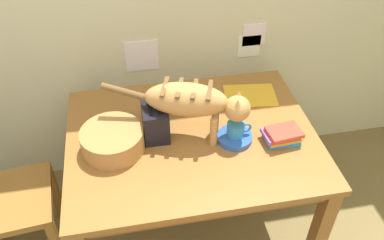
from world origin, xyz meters
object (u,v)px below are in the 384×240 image
(wicker_basket, at_px, (113,140))
(toaster, at_px, (155,120))
(cat, at_px, (193,102))
(saucer_bowl, at_px, (235,137))
(coffee_mug, at_px, (236,129))
(book_stack, at_px, (282,135))
(magazine, at_px, (250,95))
(dining_table, at_px, (192,148))
(wooden_chair_far, at_px, (0,200))

(wicker_basket, height_order, toaster, toaster)
(cat, relative_size, saucer_bowl, 3.92)
(saucer_bowl, xyz_separation_m, wicker_basket, (-0.58, 0.05, 0.04))
(coffee_mug, bearing_deg, book_stack, -13.27)
(wicker_basket, relative_size, toaster, 1.48)
(coffee_mug, distance_m, magazine, 0.38)
(cat, relative_size, toaster, 3.35)
(dining_table, height_order, wicker_basket, wicker_basket)
(cat, bearing_deg, saucer_bowl, 90.00)
(dining_table, relative_size, saucer_bowl, 7.17)
(saucer_bowl, distance_m, toaster, 0.40)
(dining_table, xyz_separation_m, magazine, (0.38, 0.26, 0.09))
(book_stack, relative_size, wooden_chair_far, 0.20)
(wooden_chair_far, bearing_deg, saucer_bowl, 80.75)
(dining_table, height_order, wooden_chair_far, wooden_chair_far)
(wicker_basket, xyz_separation_m, wooden_chair_far, (-0.61, 0.03, -0.35))
(dining_table, xyz_separation_m, book_stack, (0.42, -0.12, 0.13))
(wicker_basket, distance_m, toaster, 0.23)
(coffee_mug, relative_size, toaster, 0.61)
(toaster, height_order, wooden_chair_far, wooden_chair_far)
(saucer_bowl, relative_size, wicker_basket, 0.58)
(cat, height_order, magazine, cat)
(saucer_bowl, bearing_deg, magazine, 61.28)
(dining_table, bearing_deg, saucer_bowl, -19.19)
(dining_table, relative_size, wicker_basket, 4.15)
(dining_table, height_order, book_stack, book_stack)
(toaster, bearing_deg, cat, -18.44)
(wooden_chair_far, bearing_deg, magazine, 94.73)
(dining_table, bearing_deg, coffee_mug, -18.89)
(cat, relative_size, book_stack, 3.64)
(saucer_bowl, xyz_separation_m, toaster, (-0.37, 0.12, 0.07))
(coffee_mug, bearing_deg, cat, 162.25)
(coffee_mug, height_order, wicker_basket, wicker_basket)
(dining_table, xyz_separation_m, toaster, (-0.17, 0.05, 0.17))
(magazine, distance_m, wooden_chair_far, 1.42)
(cat, height_order, book_stack, cat)
(cat, height_order, wicker_basket, cat)
(cat, xyz_separation_m, book_stack, (0.41, -0.11, -0.18))
(saucer_bowl, distance_m, magazine, 0.37)
(book_stack, height_order, wicker_basket, wicker_basket)
(coffee_mug, relative_size, wooden_chair_far, 0.13)
(dining_table, distance_m, magazine, 0.46)
(book_stack, bearing_deg, dining_table, 163.98)
(wicker_basket, bearing_deg, cat, 2.52)
(dining_table, distance_m, cat, 0.30)
(coffee_mug, height_order, magazine, coffee_mug)
(coffee_mug, relative_size, wicker_basket, 0.42)
(dining_table, distance_m, book_stack, 0.45)
(cat, bearing_deg, dining_table, -126.85)
(dining_table, height_order, toaster, toaster)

